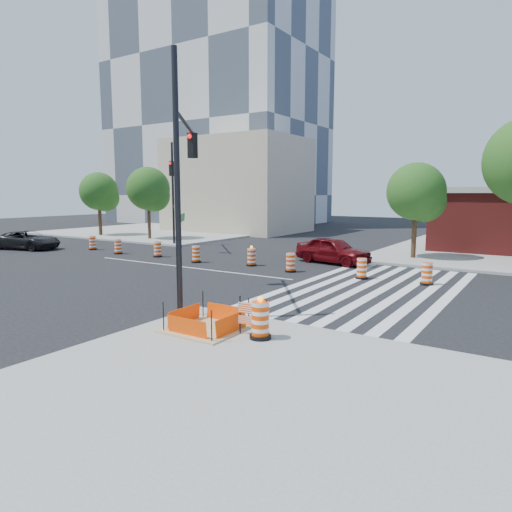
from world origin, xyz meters
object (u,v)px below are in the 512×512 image
at_px(signal_pole_nw, 173,184).
at_px(signal_pole_se, 183,164).
at_px(dark_suv, 27,240).
at_px(red_coupe, 333,250).

bearing_deg(signal_pole_nw, signal_pole_se, 1.46).
distance_m(dark_suv, signal_pole_nw, 11.69).
xyz_separation_m(dark_suv, signal_pole_se, (21.82, -6.68, 4.53)).
height_order(red_coupe, dark_suv, red_coupe).
height_order(dark_suv, signal_pole_se, signal_pole_se).
bearing_deg(dark_suv, signal_pole_nw, -66.76).
relative_size(dark_suv, signal_pole_se, 0.58).
distance_m(red_coupe, signal_pole_nw, 14.09).
relative_size(signal_pole_se, signal_pole_nw, 1.07).
height_order(red_coupe, signal_pole_se, signal_pole_se).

